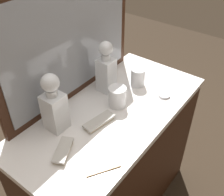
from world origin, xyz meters
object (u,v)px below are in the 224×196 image
crystal_decanter_left (106,72)px  tortoiseshell_comb (103,170)px  crystal_tumbler_left (117,97)px  crystal_tumbler_far_left (138,78)px  crystal_decanter_center (54,108)px  silver_brush_rear (64,151)px  porcelain_dish (164,95)px  silver_brush_left (99,122)px

crystal_decanter_left → tortoiseshell_comb: 0.55m
crystal_tumbler_left → crystal_tumbler_far_left: bearing=4.1°
crystal_decanter_center → silver_brush_rear: crystal_decanter_center is taller
crystal_tumbler_left → porcelain_dish: 0.27m
crystal_decanter_left → crystal_tumbler_left: (-0.07, -0.13, -0.07)m
porcelain_dish → crystal_tumbler_left: bearing=143.6°
crystal_decanter_left → crystal_tumbler_far_left: bearing=-37.5°
silver_brush_rear → tortoiseshell_comb: bearing=-80.4°
crystal_decanter_center → crystal_tumbler_left: 0.33m
crystal_tumbler_far_left → tortoiseshell_comb: 0.62m
crystal_decanter_center → porcelain_dish: size_ratio=4.54×
crystal_decanter_left → tortoiseshell_comb: (-0.43, -0.32, -0.11)m
crystal_decanter_left → silver_brush_left: size_ratio=1.73×
crystal_tumbler_left → silver_brush_left: bearing=-175.1°
crystal_decanter_left → silver_brush_left: (-0.24, -0.14, -0.10)m
silver_brush_left → porcelain_dish: 0.40m
crystal_decanter_center → crystal_tumbler_far_left: bearing=-12.3°
silver_brush_left → tortoiseshell_comb: bearing=-137.4°
crystal_decanter_left → crystal_tumbler_far_left: size_ratio=2.86×
silver_brush_left → tortoiseshell_comb: size_ratio=1.25×
crystal_tumbler_left → crystal_tumbler_far_left: size_ratio=1.05×
crystal_decanter_center → porcelain_dish: (0.51, -0.28, -0.11)m
tortoiseshell_comb → crystal_tumbler_left: bearing=28.4°
crystal_tumbler_far_left → porcelain_dish: (-0.00, -0.17, -0.04)m
crystal_tumbler_far_left → porcelain_dish: crystal_tumbler_far_left is taller
crystal_decanter_left → crystal_decanter_center: same height
crystal_tumbler_left → silver_brush_left: 0.17m
crystal_decanter_center → silver_brush_rear: 0.20m
porcelain_dish → tortoiseshell_comb: 0.57m
porcelain_dish → crystal_decanter_left: bearing=116.4°
crystal_decanter_center → silver_brush_left: (0.13, -0.14, -0.10)m
crystal_decanter_left → silver_brush_left: crystal_decanter_left is taller
crystal_tumbler_far_left → silver_brush_rear: 0.61m
crystal_decanter_center → tortoiseshell_comb: size_ratio=2.17×
tortoiseshell_comb → silver_brush_rear: bearing=99.6°
crystal_tumbler_far_left → porcelain_dish: bearing=-91.5°
crystal_decanter_left → crystal_decanter_center: size_ratio=1.00×
crystal_decanter_left → porcelain_dish: crystal_decanter_left is taller
silver_brush_rear → tortoiseshell_comb: 0.19m
crystal_decanter_left → porcelain_dish: 0.33m
crystal_decanter_center → silver_brush_left: size_ratio=1.74×
silver_brush_left → silver_brush_rear: same height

